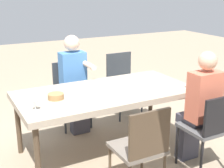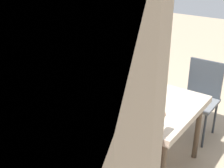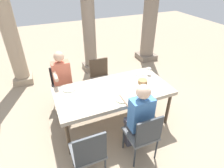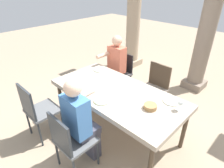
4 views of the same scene
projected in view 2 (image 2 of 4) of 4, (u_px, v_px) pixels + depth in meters
The scene contains 18 objects.
ground_plane at pixel (106, 146), 3.61m from camera, with size 16.00×16.00×0.00m, color gray.
dining_table at pixel (106, 93), 3.33m from camera, with size 2.04×1.00×0.76m.
chair_west_south at pixel (200, 94), 3.67m from camera, with size 0.44×0.44×0.94m.
chair_mid_north at pixel (38, 144), 2.77m from camera, with size 0.44×0.44×0.90m.
chair_mid_south at pixel (141, 80), 4.13m from camera, with size 0.44×0.44×0.90m.
diner_woman_green at pixel (126, 152), 2.38m from camera, with size 0.35×0.49×1.30m.
diner_man_white at pixel (134, 72), 3.92m from camera, with size 0.35×0.49×1.30m.
plate_0 at pixel (147, 121), 2.67m from camera, with size 0.26×0.26×0.02m.
fork_0 at pixel (162, 126), 2.59m from camera, with size 0.02×0.17×0.01m, color silver.
spoon_0 at pixel (132, 116), 2.75m from camera, with size 0.02×0.17×0.01m, color silver.
plate_1 at pixel (120, 78), 3.55m from camera, with size 0.23×0.23×0.02m.
fork_1 at pixel (131, 81), 3.47m from camera, with size 0.02×0.17×0.01m, color silver.
spoon_1 at pixel (110, 75), 3.63m from camera, with size 0.02×0.17×0.01m, color silver.
plate_2 at pixel (38, 82), 3.44m from camera, with size 0.23×0.23×0.02m.
wine_glass_2 at pixel (35, 68), 3.55m from camera, with size 0.08×0.08×0.16m.
fork_2 at pixel (47, 86), 3.36m from camera, with size 0.02×0.17×0.01m, color silver.
spoon_2 at pixel (30, 79), 3.52m from camera, with size 0.02×0.17×0.01m, color silver.
bread_basket at pixel (66, 74), 3.60m from camera, with size 0.17×0.17×0.06m, color #9E7547.
Camera 2 is at (-1.81, 2.38, 2.16)m, focal length 48.20 mm.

